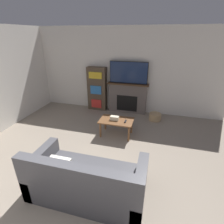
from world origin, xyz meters
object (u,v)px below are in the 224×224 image
at_px(tv, 128,73).
at_px(bookshelf, 97,89).
at_px(storage_basket, 155,117).
at_px(fireplace, 128,98).
at_px(couch, 86,181).
at_px(coffee_table, 116,122).

height_order(tv, bookshelf, tv).
relative_size(tv, storage_basket, 3.33).
height_order(fireplace, tv, tv).
xyz_separation_m(tv, storage_basket, (0.96, -0.38, -1.24)).
xyz_separation_m(couch, bookshelf, (-1.05, 3.52, 0.44)).
bearing_deg(coffee_table, couch, -90.36).
height_order(couch, bookshelf, bookshelf).
bearing_deg(storage_basket, coffee_table, -129.24).
relative_size(couch, storage_basket, 5.12).
height_order(fireplace, couch, fireplace).
bearing_deg(storage_basket, bookshelf, 169.29).
relative_size(fireplace, coffee_table, 1.56).
relative_size(coffee_table, bookshelf, 0.58).
xyz_separation_m(fireplace, storage_basket, (0.96, -0.40, -0.40)).
height_order(coffee_table, storage_basket, coffee_table).
relative_size(couch, bookshelf, 1.26).
distance_m(coffee_table, bookshelf, 1.91).
bearing_deg(fireplace, coffee_table, -89.85).
bearing_deg(couch, fireplace, 89.87).
bearing_deg(bookshelf, coffee_table, -55.45).
height_order(fireplace, coffee_table, fireplace).
bearing_deg(storage_basket, fireplace, 157.10).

